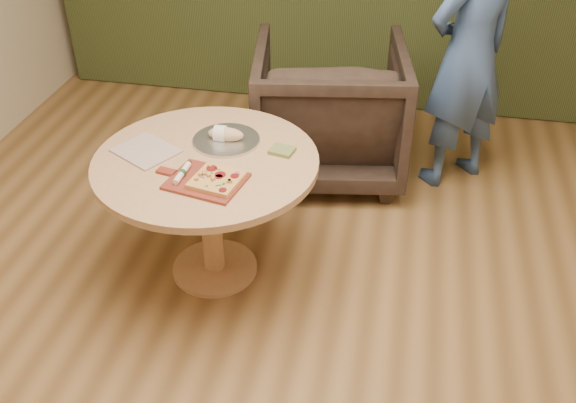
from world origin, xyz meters
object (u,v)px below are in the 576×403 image
(flatbread_pizza, at_px, (217,180))
(serving_tray, at_px, (226,140))
(bread_roll, at_px, (224,134))
(pedestal_table, at_px, (208,182))
(cutlery_roll, at_px, (182,173))
(person_standing, at_px, (469,55))
(armchair, at_px, (329,104))
(pizza_paddle, at_px, (204,181))

(flatbread_pizza, bearing_deg, serving_tray, 99.48)
(serving_tray, bearing_deg, bread_roll, 180.00)
(pedestal_table, bearing_deg, bread_roll, 75.87)
(cutlery_roll, bearing_deg, person_standing, 49.75)
(flatbread_pizza, bearing_deg, person_standing, 51.15)
(pedestal_table, height_order, armchair, armchair)
(pizza_paddle, bearing_deg, person_standing, 61.03)
(pedestal_table, distance_m, pizza_paddle, 0.26)
(flatbread_pizza, xyz_separation_m, serving_tray, (-0.07, 0.40, -0.02))
(pedestal_table, bearing_deg, person_standing, 43.94)
(bread_roll, bearing_deg, person_standing, 40.41)
(bread_roll, height_order, armchair, armchair)
(armchair, xyz_separation_m, person_standing, (0.85, 0.07, 0.39))
(flatbread_pizza, height_order, bread_roll, bread_roll)
(pizza_paddle, bearing_deg, cutlery_roll, -174.42)
(cutlery_roll, relative_size, person_standing, 0.11)
(pizza_paddle, distance_m, person_standing, 1.96)
(pedestal_table, height_order, bread_roll, bread_roll)
(pizza_paddle, distance_m, flatbread_pizza, 0.07)
(armchair, distance_m, person_standing, 0.94)
(pedestal_table, xyz_separation_m, armchair, (0.47, 1.21, -0.10))
(pizza_paddle, bearing_deg, armchair, 85.19)
(flatbread_pizza, distance_m, serving_tray, 0.41)
(pizza_paddle, bearing_deg, serving_tray, 101.84)
(flatbread_pizza, distance_m, person_standing, 1.92)
(flatbread_pizza, bearing_deg, pizza_paddle, 173.97)
(cutlery_roll, bearing_deg, flatbread_pizza, -3.07)
(flatbread_pizza, relative_size, person_standing, 0.14)
(serving_tray, distance_m, person_standing, 1.68)
(flatbread_pizza, distance_m, bread_roll, 0.41)
(cutlery_roll, height_order, serving_tray, cutlery_roll)
(flatbread_pizza, bearing_deg, cutlery_roll, 174.05)
(pedestal_table, bearing_deg, pizza_paddle, -74.17)
(person_standing, bearing_deg, armchair, -36.03)
(pedestal_table, distance_m, person_standing, 1.86)
(pedestal_table, xyz_separation_m, pizza_paddle, (0.06, -0.21, 0.15))
(serving_tray, bearing_deg, person_standing, 40.61)
(bread_roll, height_order, person_standing, person_standing)
(pedestal_table, xyz_separation_m, cutlery_roll, (-0.05, -0.20, 0.17))
(pizza_paddle, relative_size, serving_tray, 1.32)
(cutlery_roll, bearing_deg, bread_roll, 77.97)
(pedestal_table, height_order, cutlery_roll, cutlery_roll)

